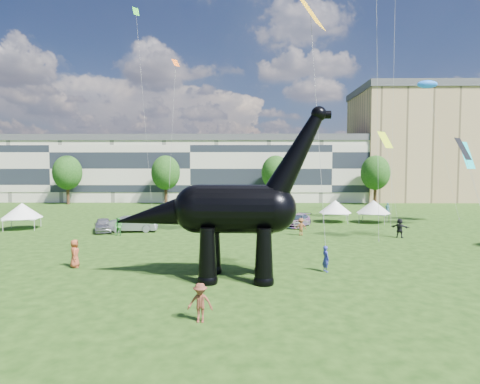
{
  "coord_description": "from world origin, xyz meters",
  "views": [
    {
      "loc": [
        2.54,
        -19.69,
        6.68
      ],
      "look_at": [
        2.16,
        8.0,
        5.0
      ],
      "focal_mm": 30.0,
      "sensor_mm": 36.0,
      "label": 1
    }
  ],
  "objects": [
    {
      "name": "kites",
      "position": [
        -1.18,
        16.16,
        18.87
      ],
      "size": [
        62.39,
        44.6,
        31.25
      ],
      "color": "#E20F3E",
      "rests_on": "ground"
    },
    {
      "name": "terrace_row",
      "position": [
        -8.0,
        62.0,
        6.0
      ],
      "size": [
        78.0,
        11.0,
        12.0
      ],
      "primitive_type": "cube",
      "color": "beige",
      "rests_on": "ground"
    },
    {
      "name": "gazebo_left",
      "position": [
        -21.78,
        23.31,
        2.01
      ],
      "size": [
        5.05,
        5.05,
        2.86
      ],
      "rotation": [
        0.0,
        0.0,
        0.27
      ],
      "color": "white",
      "rests_on": "ground"
    },
    {
      "name": "car_silver",
      "position": [
        -12.33,
        21.61,
        0.72
      ],
      "size": [
        3.05,
        4.57,
        1.45
      ],
      "primitive_type": "imported",
      "rotation": [
        0.0,
        0.0,
        0.35
      ],
      "color": "#A3A3A7",
      "rests_on": "ground"
    },
    {
      "name": "visitors",
      "position": [
        -0.28,
        16.41,
        0.89
      ],
      "size": [
        47.99,
        39.48,
        1.89
      ],
      "color": "slate",
      "rests_on": "ground"
    },
    {
      "name": "tree_far_left",
      "position": [
        -30.0,
        53.0,
        6.29
      ],
      "size": [
        5.2,
        5.2,
        9.44
      ],
      "color": "#382314",
      "rests_on": "ground"
    },
    {
      "name": "tree_mid_right",
      "position": [
        8.0,
        53.0,
        6.29
      ],
      "size": [
        5.2,
        5.2,
        9.44
      ],
      "color": "#382314",
      "rests_on": "ground"
    },
    {
      "name": "car_dark",
      "position": [
        8.5,
        25.52,
        0.7
      ],
      "size": [
        3.9,
        5.21,
        1.4
      ],
      "primitive_type": "imported",
      "rotation": [
        0.0,
        0.0,
        -0.46
      ],
      "color": "#595960",
      "rests_on": "ground"
    },
    {
      "name": "dinosaur_sculpture",
      "position": [
        1.44,
        4.2,
        4.03
      ],
      "size": [
        13.04,
        3.69,
        10.68
      ],
      "rotation": [
        0.0,
        0.0,
        -0.04
      ],
      "color": "black",
      "rests_on": "ground"
    },
    {
      "name": "tree_mid_left",
      "position": [
        -12.0,
        53.0,
        6.29
      ],
      "size": [
        5.2,
        5.2,
        9.44
      ],
      "color": "#382314",
      "rests_on": "ground"
    },
    {
      "name": "gazebo_near",
      "position": [
        18.07,
        28.92,
        1.93
      ],
      "size": [
        5.23,
        5.23,
        2.75
      ],
      "rotation": [
        0.0,
        0.0,
        -0.43
      ],
      "color": "silver",
      "rests_on": "ground"
    },
    {
      "name": "apartment_block",
      "position": [
        40.0,
        65.0,
        11.0
      ],
      "size": [
        28.0,
        18.0,
        22.0
      ],
      "primitive_type": "cube",
      "color": "tan",
      "rests_on": "ground"
    },
    {
      "name": "ground",
      "position": [
        0.0,
        0.0,
        0.0
      ],
      "size": [
        220.0,
        220.0,
        0.0
      ],
      "primitive_type": "plane",
      "color": "#16330C",
      "rests_on": "ground"
    },
    {
      "name": "car_white",
      "position": [
        -4.09,
        29.92,
        0.67
      ],
      "size": [
        5.28,
        3.69,
        1.34
      ],
      "primitive_type": "imported",
      "rotation": [
        0.0,
        0.0,
        1.23
      ],
      "color": "white",
      "rests_on": "ground"
    },
    {
      "name": "car_grey",
      "position": [
        -9.19,
        21.6,
        0.81
      ],
      "size": [
        5.09,
        2.26,
        1.62
      ],
      "primitive_type": "imported",
      "rotation": [
        0.0,
        0.0,
        1.68
      ],
      "color": "gray",
      "rests_on": "ground"
    },
    {
      "name": "tree_far_right",
      "position": [
        26.0,
        53.0,
        6.29
      ],
      "size": [
        5.2,
        5.2,
        9.44
      ],
      "color": "#382314",
      "rests_on": "ground"
    },
    {
      "name": "gazebo_far",
      "position": [
        13.54,
        29.4,
        1.89
      ],
      "size": [
        4.5,
        4.5,
        2.7
      ],
      "rotation": [
        0.0,
        0.0,
        -0.18
      ],
      "color": "white",
      "rests_on": "ground"
    }
  ]
}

